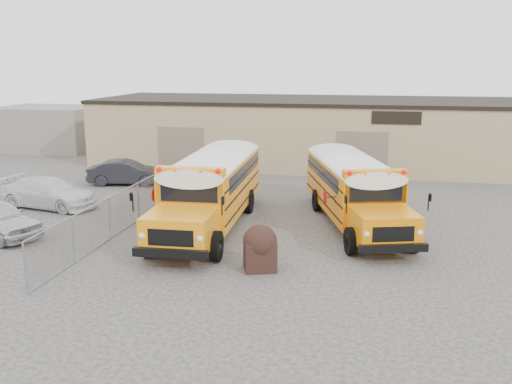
% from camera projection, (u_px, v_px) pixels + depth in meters
% --- Properties ---
extents(ground, '(120.00, 120.00, 0.00)m').
position_uv_depth(ground, '(249.00, 248.00, 22.86)').
color(ground, '#312F2D').
rests_on(ground, ground).
extents(warehouse, '(30.20, 10.20, 4.67)m').
position_uv_depth(warehouse, '(308.00, 131.00, 41.40)').
color(warehouse, '#937E5A').
rests_on(warehouse, ground).
extents(chainlink_fence, '(0.07, 18.07, 1.81)m').
position_uv_depth(chainlink_fence, '(138.00, 202.00, 26.71)').
color(chainlink_fence, gray).
rests_on(chainlink_fence, ground).
extents(distant_building_left, '(8.00, 6.00, 3.60)m').
position_uv_depth(distant_building_left, '(50.00, 128.00, 47.80)').
color(distant_building_left, gray).
rests_on(distant_building_left, ground).
extents(school_bus_left, '(3.55, 11.47, 3.32)m').
position_uv_depth(school_bus_left, '(240.00, 158.00, 32.36)').
color(school_bus_left, orange).
rests_on(school_bus_left, ground).
extents(school_bus_right, '(5.58, 10.95, 3.12)m').
position_uv_depth(school_bus_right, '(324.00, 160.00, 32.40)').
color(school_bus_right, orange).
rests_on(school_bus_right, ground).
extents(tarp_bundle, '(1.38, 1.31, 1.67)m').
position_uv_depth(tarp_bundle, '(260.00, 247.00, 20.35)').
color(tarp_bundle, black).
rests_on(tarp_bundle, ground).
extents(car_white, '(5.52, 2.98, 1.52)m').
position_uv_depth(car_white, '(48.00, 193.00, 29.12)').
color(car_white, silver).
rests_on(car_white, ground).
extents(car_dark, '(4.73, 2.42, 1.49)m').
position_uv_depth(car_dark, '(126.00, 172.00, 34.48)').
color(car_dark, black).
rests_on(car_dark, ground).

